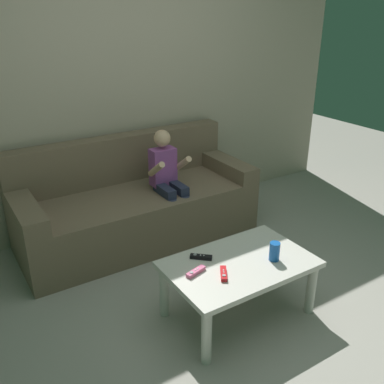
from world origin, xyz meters
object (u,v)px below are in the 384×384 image
Objects in this scene: person_seated_on_couch at (168,179)px; coffee_table at (239,270)px; game_remote_red_near_edge at (224,274)px; game_remote_black_center at (201,257)px; game_remote_pink_far_corner at (196,272)px; couch at (135,205)px; soda_can at (274,251)px.

person_seated_on_couch reaches higher than coffee_table.
person_seated_on_couch is 6.89× the size of game_remote_red_near_edge.
game_remote_black_center and game_remote_pink_far_corner have the same top height.
game_remote_black_center is at bearing 138.63° from coffee_table.
coffee_table is 6.72× the size of game_remote_red_near_edge.
game_remote_black_center is at bearing 93.07° from game_remote_red_near_edge.
game_remote_red_near_edge is at bearing -92.85° from couch.
game_remote_pink_far_corner is at bearing 172.26° from coffee_table.
couch is 15.59× the size of game_remote_black_center.
soda_can is at bearing -86.73° from person_seated_on_couch.
game_remote_pink_far_corner is (-0.13, 0.11, 0.00)m from game_remote_red_near_edge.
coffee_table is at bearing 154.21° from soda_can.
couch reaches higher than soda_can.
person_seated_on_couch is 1.03m from game_remote_black_center.
game_remote_red_near_edge is 0.17m from game_remote_pink_far_corner.
person_seated_on_couch is 1.18m from game_remote_pink_far_corner.
coffee_table is 7.22× the size of game_remote_black_center.
soda_can is (0.37, -0.03, 0.05)m from game_remote_red_near_edge.
game_remote_pink_far_corner is (-0.43, -1.09, -0.14)m from person_seated_on_couch.
coffee_table is 0.25m from soda_can.
game_remote_red_near_edge is at bearing -104.06° from person_seated_on_couch.
soda_can reaches higher than game_remote_black_center.
game_remote_red_near_edge is (-0.07, -1.37, 0.11)m from couch.
person_seated_on_couch is at bearing 83.51° from coffee_table.
person_seated_on_couch is at bearing 68.57° from game_remote_pink_far_corner.
couch is 1.31m from coffee_table.
game_remote_black_center reaches higher than coffee_table.
coffee_table is at bearing -85.51° from couch.
person_seated_on_couch is at bearing 93.27° from soda_can.
coffee_table is 0.31m from game_remote_pink_far_corner.
soda_can is (0.07, -1.23, -0.09)m from person_seated_on_couch.
couch is 2.16× the size of coffee_table.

